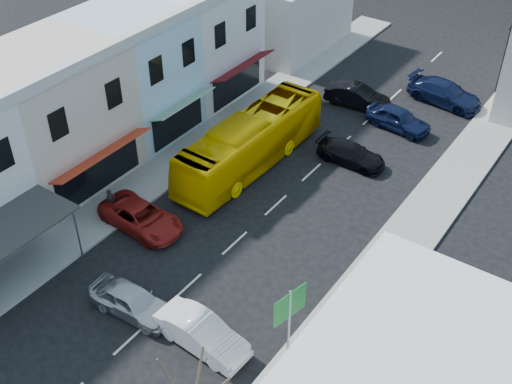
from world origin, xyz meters
name	(u,v)px	position (x,y,z in m)	size (l,w,h in m)	color
ground	(187,287)	(0.00, 0.00, 0.00)	(120.00, 120.00, 0.00)	black
sidewalk_left	(197,148)	(-7.50, 10.00, 0.07)	(3.00, 52.00, 0.15)	gray
sidewalk_right	(411,234)	(7.50, 10.00, 0.07)	(3.00, 52.00, 0.15)	gray
shopfront_row	(76,104)	(-12.49, 5.00, 4.00)	(8.25, 30.00, 8.00)	silver
distant_block_left	(282,9)	(-12.00, 27.00, 3.00)	(8.00, 10.00, 6.00)	#B7B2A8
bus	(251,144)	(-3.58, 10.55, 1.55)	(2.50, 11.60, 3.10)	#F1BC02
car_silver	(132,302)	(-1.03, -2.71, 0.70)	(1.80, 4.40, 1.40)	silver
car_white	(202,334)	(2.90, -2.37, 0.70)	(1.80, 4.40, 1.40)	silver
car_red	(141,217)	(-5.00, 2.15, 0.70)	(1.90, 4.60, 1.40)	maroon
car_black_near	(351,153)	(1.46, 14.34, 0.70)	(1.84, 4.50, 1.40)	black
car_navy_mid	(398,120)	(2.12, 19.80, 0.70)	(1.80, 4.40, 1.40)	#0C1433
car_black_far	(357,97)	(-1.60, 20.98, 0.70)	(1.80, 4.40, 1.40)	black
car_navy_far	(444,94)	(3.34, 25.00, 0.70)	(1.84, 4.50, 1.40)	#0C1433
pedestrian_left	(111,200)	(-7.14, 2.02, 1.00)	(0.60, 0.40, 1.70)	black
direction_sign	(289,325)	(6.40, -0.73, 2.06)	(0.60, 1.85, 4.11)	#105921
traffic_signal	(504,59)	(6.00, 28.56, 2.79)	(0.69, 1.18, 5.58)	black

